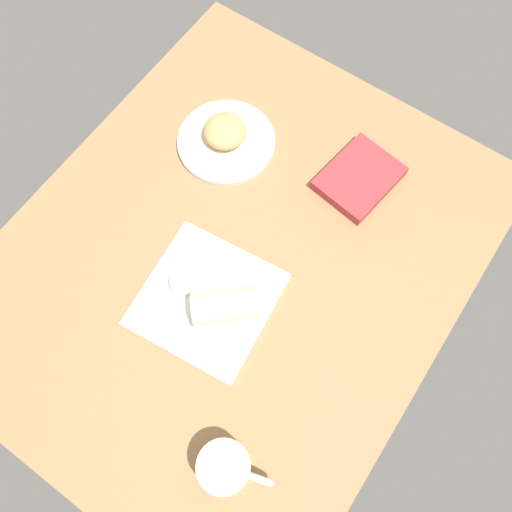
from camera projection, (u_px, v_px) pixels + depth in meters
The scene contains 8 objects.
dining_table at pixel (234, 260), 115.02cm from camera, with size 110.00×90.00×4.00cm, color #9E754C.
round_plate at pixel (226, 142), 122.57cm from camera, with size 22.34×22.34×1.40cm, color silver.
scone_pastry at pixel (225, 131), 119.93cm from camera, with size 9.69×9.66×4.84cm, color tan.
square_plate at pixel (207, 300), 108.93cm from camera, with size 25.48×25.48×1.60cm, color white.
sauce_cup at pixel (183, 282), 108.22cm from camera, with size 5.32×5.32×2.15cm.
breakfast_wrap at pixel (224, 306), 104.25cm from camera, with size 6.50×6.50×12.62cm, color beige.
book_stack at pixel (359, 178), 118.42cm from camera, with size 19.11×16.00×2.73cm.
coffee_mug at pixel (226, 467), 94.13cm from camera, with size 9.31×13.72×8.64cm.
Camera 1 is at (30.77, 26.97, 109.61)cm, focal length 37.67 mm.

